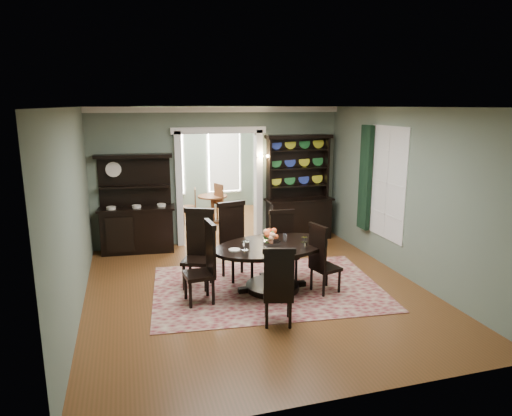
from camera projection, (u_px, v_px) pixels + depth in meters
The scene contains 19 objects.
room at pixel (256, 198), 7.31m from camera, with size 5.51×6.01×3.01m.
parlor at pixel (201, 162), 12.46m from camera, with size 3.51×3.50×3.01m.
doorway_trim at pixel (219, 171), 10.07m from camera, with size 2.08×0.25×2.57m.
right_window at pixel (376, 180), 8.86m from camera, with size 0.15×1.47×2.12m.
wall_sconce at pixel (262, 158), 10.12m from camera, with size 0.27×0.21×0.21m.
rug at pixel (267, 288), 7.73m from camera, with size 3.78×2.65×0.01m, color maroon.
dining_table at pixel (273, 259), 7.53m from camera, with size 2.21×2.18×0.79m.
centerpiece at pixel (272, 240), 7.49m from camera, with size 1.45×0.93×0.24m.
chair_far_left at pixel (199, 246), 7.73m from camera, with size 0.64×0.63×1.33m.
chair_far_mid at pixel (234, 238), 8.12m from camera, with size 0.61×0.59×1.37m.
chair_far_right at pixel (283, 242), 8.12m from camera, with size 0.47×0.45×1.22m.
chair_end_left at pixel (205, 261), 7.06m from camera, with size 0.49×0.51×1.29m.
chair_end_right at pixel (321, 257), 7.40m from camera, with size 0.51×0.52×1.17m.
chair_near at pixel (279, 285), 6.27m from camera, with size 0.53×0.51×1.17m.
sideboard at pixel (137, 218), 9.55m from camera, with size 1.60×0.70×2.05m.
welsh_dresser at pixel (298, 202), 10.47m from camera, with size 1.53×0.57×2.39m.
parlor_table at pixel (213, 205), 11.99m from camera, with size 0.77×0.77×0.72m.
parlor_chair_left at pixel (191, 205), 11.87m from camera, with size 0.41×0.40×0.93m.
parlor_chair_right at pixel (223, 202), 11.94m from camera, with size 0.50×0.49×1.05m.
Camera 1 is at (-1.98, -6.84, 3.03)m, focal length 32.00 mm.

